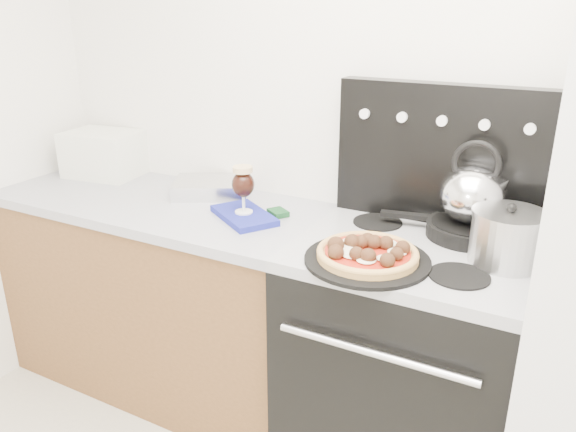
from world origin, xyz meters
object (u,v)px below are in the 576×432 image
Objects in this scene: base_cabinet at (168,297)px; oven_mitt at (244,215)px; beer_glass at (243,189)px; pizza_pan at (367,260)px; skillet at (468,230)px; tea_kettle at (473,190)px; stove_body at (403,368)px; toaster_oven at (104,154)px; stock_pot at (507,239)px; pizza at (368,251)px.

oven_mitt is at bearing -3.11° from base_cabinet.
beer_glass reaches higher than base_cabinet.
skillet is (0.24, 0.35, 0.02)m from pizza_pan.
base_cabinet is 3.68× the size of pizza_pan.
tea_kettle is at bearing 11.84° from oven_mitt.
base_cabinet is at bearing 176.89° from oven_mitt.
skillet is at bearing 50.77° from stove_body.
tea_kettle is (0.14, 0.17, 0.65)m from stove_body.
stove_body is 0.88m from beer_glass.
toaster_oven is 1.71m from tea_kettle.
skillet is 1.29× the size of stock_pot.
toaster_oven is 0.85× the size of pizza_pan.
pizza is (0.00, 0.00, 0.03)m from pizza_pan.
toaster_oven is 1.18× the size of skillet.
pizza_pan is 1.80× the size of stock_pot.
pizza is at bearing -118.10° from stove_body.
tea_kettle reaches higher than stove_body.
base_cabinet is at bearing 168.47° from pizza_pan.
toaster_oven is at bearing -172.11° from tea_kettle.
pizza is at bearing -123.86° from skillet.
pizza is at bearing -21.62° from toaster_oven.
stock_pot is (0.38, 0.19, 0.04)m from pizza.
pizza_pan is (0.57, -0.18, -0.09)m from beer_glass.
oven_mitt is 0.84m from tea_kettle.
tea_kettle is at bearing 56.14° from pizza.
pizza_pan is at bearing -21.62° from toaster_oven.
toaster_oven is at bearing 173.35° from stove_body.
oven_mitt is at bearing 162.28° from pizza_pan.
stove_body is at bearing 61.90° from pizza.
pizza is 1.44× the size of stock_pot.
base_cabinet is 1.42m from tea_kettle.
skillet is 1.17× the size of tea_kettle.
skillet reaches higher than pizza_pan.
pizza_pan is 0.42m from skillet.
stock_pot reaches higher than oven_mitt.
beer_glass is at bearing -168.16° from skillet.
toaster_oven reaches higher than pizza_pan.
skillet is (0.80, 0.17, 0.03)m from oven_mitt.
base_cabinet is at bearing -173.36° from skillet.
stock_pot is (0.95, 0.01, 0.09)m from oven_mitt.
tea_kettle is 1.11× the size of stock_pot.
base_cabinet is 1.35m from skillet.
skillet is at bearing 11.84° from oven_mitt.
pizza is 0.44m from tea_kettle.
tea_kettle is (0.24, 0.35, 0.14)m from pizza.
base_cabinet is 0.73m from beer_glass.
pizza_pan is (1.47, -0.36, -0.08)m from toaster_oven.
pizza_pan is at bearing -118.10° from stove_body.
stove_body is 0.69m from tea_kettle.
toaster_oven is at bearing 179.57° from skillet.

